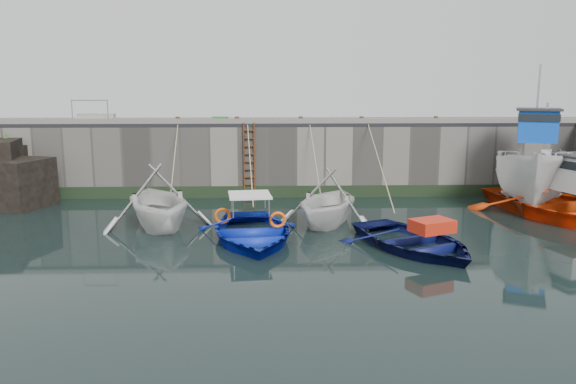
{
  "coord_description": "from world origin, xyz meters",
  "views": [
    {
      "loc": [
        -1.16,
        -13.69,
        4.64
      ],
      "look_at": [
        -0.53,
        4.77,
        1.2
      ],
      "focal_mm": 35.0,
      "sensor_mm": 36.0,
      "label": 1
    }
  ],
  "objects_px": {
    "fish_crate": "(220,120)",
    "boat_far_white": "(533,174)",
    "boat_near_blacktrim": "(327,223)",
    "boat_far_orange": "(564,205)",
    "boat_near_white": "(158,226)",
    "bollard_c": "(301,120)",
    "boat_near_navy": "(413,248)",
    "bollard_d": "(362,120)",
    "bollard_b": "(237,120)",
    "boat_near_blue": "(251,239)",
    "bollard_a": "(178,120)",
    "ladder": "(249,161)",
    "bollard_e": "(436,120)"
  },
  "relations": [
    {
      "from": "fish_crate",
      "to": "boat_far_white",
      "type": "bearing_deg",
      "value": 12.43
    },
    {
      "from": "boat_near_blacktrim",
      "to": "boat_far_orange",
      "type": "xyz_separation_m",
      "value": [
        8.66,
        0.57,
        0.46
      ]
    },
    {
      "from": "boat_far_white",
      "to": "fish_crate",
      "type": "bearing_deg",
      "value": -166.16
    },
    {
      "from": "boat_near_white",
      "to": "fish_crate",
      "type": "bearing_deg",
      "value": 52.5
    },
    {
      "from": "fish_crate",
      "to": "bollard_c",
      "type": "height_order",
      "value": "bollard_c"
    },
    {
      "from": "boat_near_navy",
      "to": "boat_near_blacktrim",
      "type": "bearing_deg",
      "value": 101.73
    },
    {
      "from": "boat_near_blacktrim",
      "to": "bollard_d",
      "type": "xyz_separation_m",
      "value": [
        1.95,
        5.03,
        3.3
      ]
    },
    {
      "from": "fish_crate",
      "to": "bollard_b",
      "type": "height_order",
      "value": "bollard_b"
    },
    {
      "from": "boat_near_blue",
      "to": "bollard_c",
      "type": "relative_size",
      "value": 17.82
    },
    {
      "from": "bollard_a",
      "to": "ladder",
      "type": "bearing_deg",
      "value": -6.38
    },
    {
      "from": "boat_near_navy",
      "to": "bollard_a",
      "type": "xyz_separation_m",
      "value": [
        -8.05,
        8.19,
        3.3
      ]
    },
    {
      "from": "boat_near_blacktrim",
      "to": "bollard_d",
      "type": "bearing_deg",
      "value": 90.62
    },
    {
      "from": "boat_near_blue",
      "to": "fish_crate",
      "type": "height_order",
      "value": "fish_crate"
    },
    {
      "from": "fish_crate",
      "to": "bollard_e",
      "type": "relative_size",
      "value": 2.02
    },
    {
      "from": "ladder",
      "to": "boat_near_navy",
      "type": "xyz_separation_m",
      "value": [
        5.05,
        -7.86,
        -1.59
      ]
    },
    {
      "from": "boat_far_orange",
      "to": "bollard_b",
      "type": "relative_size",
      "value": 28.68
    },
    {
      "from": "boat_far_orange",
      "to": "bollard_a",
      "type": "bearing_deg",
      "value": 147.39
    },
    {
      "from": "boat_near_blacktrim",
      "to": "boat_near_navy",
      "type": "distance_m",
      "value": 3.85
    },
    {
      "from": "ladder",
      "to": "boat_near_blacktrim",
      "type": "height_order",
      "value": "ladder"
    },
    {
      "from": "ladder",
      "to": "bollard_c",
      "type": "bearing_deg",
      "value": 8.67
    },
    {
      "from": "boat_near_navy",
      "to": "bollard_a",
      "type": "relative_size",
      "value": 17.01
    },
    {
      "from": "boat_near_white",
      "to": "boat_far_white",
      "type": "bearing_deg",
      "value": -7.11
    },
    {
      "from": "boat_near_white",
      "to": "boat_far_white",
      "type": "distance_m",
      "value": 14.79
    },
    {
      "from": "bollard_c",
      "to": "bollard_e",
      "type": "distance_m",
      "value": 5.8
    },
    {
      "from": "boat_far_orange",
      "to": "bollard_c",
      "type": "bearing_deg",
      "value": 138.88
    },
    {
      "from": "ladder",
      "to": "boat_far_orange",
      "type": "height_order",
      "value": "boat_far_orange"
    },
    {
      "from": "bollard_d",
      "to": "boat_near_blacktrim",
      "type": "bearing_deg",
      "value": -111.18
    },
    {
      "from": "bollard_d",
      "to": "bollard_e",
      "type": "relative_size",
      "value": 1.0
    },
    {
      "from": "boat_far_white",
      "to": "fish_crate",
      "type": "relative_size",
      "value": 14.34
    },
    {
      "from": "boat_near_white",
      "to": "boat_far_white",
      "type": "height_order",
      "value": "boat_far_white"
    },
    {
      "from": "boat_far_white",
      "to": "bollard_e",
      "type": "bearing_deg",
      "value": 172.89
    },
    {
      "from": "boat_near_blacktrim",
      "to": "bollard_a",
      "type": "height_order",
      "value": "bollard_a"
    },
    {
      "from": "boat_far_orange",
      "to": "bollard_e",
      "type": "height_order",
      "value": "boat_far_orange"
    },
    {
      "from": "bollard_d",
      "to": "bollard_a",
      "type": "bearing_deg",
      "value": 180.0
    },
    {
      "from": "boat_far_white",
      "to": "bollard_a",
      "type": "height_order",
      "value": "boat_far_white"
    },
    {
      "from": "fish_crate",
      "to": "bollard_b",
      "type": "relative_size",
      "value": 2.02
    },
    {
      "from": "bollard_d",
      "to": "boat_near_blue",
      "type": "bearing_deg",
      "value": -122.65
    },
    {
      "from": "boat_far_white",
      "to": "bollard_d",
      "type": "bearing_deg",
      "value": -173.57
    },
    {
      "from": "boat_near_blacktrim",
      "to": "bollard_e",
      "type": "xyz_separation_m",
      "value": [
        5.15,
        5.03,
        3.3
      ]
    },
    {
      "from": "boat_near_blue",
      "to": "boat_far_orange",
      "type": "relative_size",
      "value": 0.62
    },
    {
      "from": "ladder",
      "to": "boat_far_orange",
      "type": "distance_m",
      "value": 12.28
    },
    {
      "from": "ladder",
      "to": "boat_near_blacktrim",
      "type": "xyz_separation_m",
      "value": [
        2.85,
        -4.69,
        -1.59
      ]
    },
    {
      "from": "boat_near_blacktrim",
      "to": "boat_near_blue",
      "type": "bearing_deg",
      "value": -119.97
    },
    {
      "from": "boat_near_blacktrim",
      "to": "fish_crate",
      "type": "height_order",
      "value": "fish_crate"
    },
    {
      "from": "boat_near_white",
      "to": "boat_near_blue",
      "type": "bearing_deg",
      "value": -49.0
    },
    {
      "from": "boat_near_navy",
      "to": "boat_far_white",
      "type": "xyz_separation_m",
      "value": [
        6.39,
        6.16,
        1.23
      ]
    },
    {
      "from": "boat_near_blue",
      "to": "fish_crate",
      "type": "bearing_deg",
      "value": 95.67
    },
    {
      "from": "boat_near_white",
      "to": "boat_near_navy",
      "type": "xyz_separation_m",
      "value": [
        8.0,
        -2.95,
        0.0
      ]
    },
    {
      "from": "boat_near_white",
      "to": "bollard_b",
      "type": "distance_m",
      "value": 6.66
    },
    {
      "from": "bollard_d",
      "to": "bollard_e",
      "type": "bearing_deg",
      "value": 0.0
    }
  ]
}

